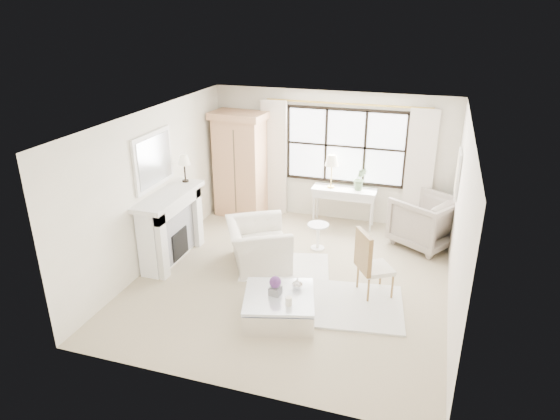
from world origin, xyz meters
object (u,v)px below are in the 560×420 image
at_px(armoire, 240,164).
at_px(club_armchair, 258,244).
at_px(console_table, 343,207).
at_px(coffee_table, 279,307).

relative_size(armoire, club_armchair, 1.90).
distance_m(console_table, coffee_table, 3.61).
bearing_deg(coffee_table, armoire, 104.06).
relative_size(club_armchair, coffee_table, 0.96).
xyz_separation_m(console_table, club_armchair, (-1.10, -2.15, -0.02)).
relative_size(armoire, console_table, 1.72).
bearing_deg(armoire, console_table, 7.46).
height_order(armoire, console_table, armoire).
bearing_deg(club_armchair, console_table, -55.70).
distance_m(club_armchair, coffee_table, 1.69).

